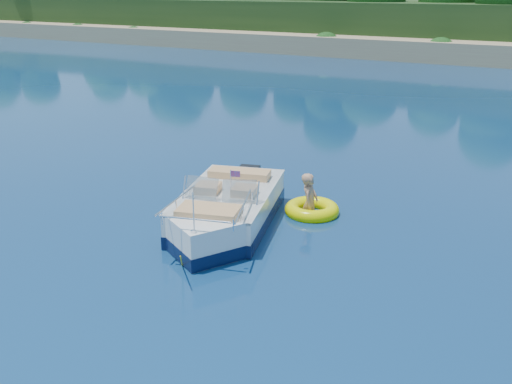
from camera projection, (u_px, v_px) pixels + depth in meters
ground at (297, 296)px, 10.32m from camera, size 160.00×160.00×0.00m
motorboat at (225, 213)px, 13.11m from camera, size 2.93×5.36×1.84m
tow_tube at (312, 210)px, 14.04m from camera, size 1.58×1.58×0.36m
boy at (310, 214)px, 14.04m from camera, size 0.56×0.93×1.70m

